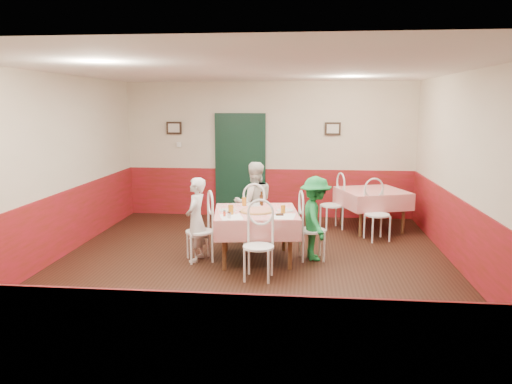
# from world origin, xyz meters

# --- Properties ---
(floor) EXTENTS (7.00, 7.00, 0.00)m
(floor) POSITION_xyz_m (0.00, 0.00, 0.00)
(floor) COLOR black
(floor) RESTS_ON ground
(ceiling) EXTENTS (7.00, 7.00, 0.00)m
(ceiling) POSITION_xyz_m (0.00, 0.00, 2.80)
(ceiling) COLOR white
(ceiling) RESTS_ON back_wall
(back_wall) EXTENTS (6.00, 0.10, 2.80)m
(back_wall) POSITION_xyz_m (0.00, 3.50, 1.40)
(back_wall) COLOR beige
(back_wall) RESTS_ON ground
(front_wall) EXTENTS (6.00, 0.10, 2.80)m
(front_wall) POSITION_xyz_m (0.00, -3.50, 1.40)
(front_wall) COLOR beige
(front_wall) RESTS_ON ground
(left_wall) EXTENTS (0.10, 7.00, 2.80)m
(left_wall) POSITION_xyz_m (-3.00, 0.00, 1.40)
(left_wall) COLOR beige
(left_wall) RESTS_ON ground
(right_wall) EXTENTS (0.10, 7.00, 2.80)m
(right_wall) POSITION_xyz_m (3.00, 0.00, 1.40)
(right_wall) COLOR beige
(right_wall) RESTS_ON ground
(wainscot_back) EXTENTS (6.00, 0.03, 1.00)m
(wainscot_back) POSITION_xyz_m (0.00, 3.48, 0.50)
(wainscot_back) COLOR maroon
(wainscot_back) RESTS_ON ground
(wainscot_front) EXTENTS (6.00, 0.03, 1.00)m
(wainscot_front) POSITION_xyz_m (0.00, -3.48, 0.50)
(wainscot_front) COLOR maroon
(wainscot_front) RESTS_ON ground
(wainscot_left) EXTENTS (0.03, 7.00, 1.00)m
(wainscot_left) POSITION_xyz_m (-2.98, 0.00, 0.50)
(wainscot_left) COLOR maroon
(wainscot_left) RESTS_ON ground
(wainscot_right) EXTENTS (0.03, 7.00, 1.00)m
(wainscot_right) POSITION_xyz_m (2.98, 0.00, 0.50)
(wainscot_right) COLOR maroon
(wainscot_right) RESTS_ON ground
(door) EXTENTS (0.96, 0.06, 2.10)m
(door) POSITION_xyz_m (-0.60, 3.45, 1.05)
(door) COLOR black
(door) RESTS_ON ground
(picture_left) EXTENTS (0.32, 0.03, 0.26)m
(picture_left) POSITION_xyz_m (-2.00, 3.45, 1.85)
(picture_left) COLOR black
(picture_left) RESTS_ON back_wall
(picture_right) EXTENTS (0.32, 0.03, 0.26)m
(picture_right) POSITION_xyz_m (1.30, 3.45, 1.85)
(picture_right) COLOR black
(picture_right) RESTS_ON back_wall
(thermostat) EXTENTS (0.10, 0.03, 0.10)m
(thermostat) POSITION_xyz_m (-1.90, 3.45, 1.50)
(thermostat) COLOR white
(thermostat) RESTS_ON back_wall
(main_table) EXTENTS (1.38, 1.38, 0.77)m
(main_table) POSITION_xyz_m (0.04, 0.43, 0.38)
(main_table) COLOR red
(main_table) RESTS_ON ground
(second_table) EXTENTS (1.43, 1.43, 0.77)m
(second_table) POSITION_xyz_m (2.02, 2.51, 0.38)
(second_table) COLOR red
(second_table) RESTS_ON ground
(chair_left) EXTENTS (0.55, 0.55, 0.90)m
(chair_left) POSITION_xyz_m (-0.80, 0.31, 0.45)
(chair_left) COLOR white
(chair_left) RESTS_ON ground
(chair_right) EXTENTS (0.49, 0.49, 0.90)m
(chair_right) POSITION_xyz_m (0.88, 0.55, 0.45)
(chair_right) COLOR white
(chair_right) RESTS_ON ground
(chair_far) EXTENTS (0.46, 0.46, 0.90)m
(chair_far) POSITION_xyz_m (-0.08, 1.27, 0.45)
(chair_far) COLOR white
(chair_far) RESTS_ON ground
(chair_near) EXTENTS (0.45, 0.45, 0.90)m
(chair_near) POSITION_xyz_m (0.16, -0.41, 0.45)
(chair_near) COLOR white
(chair_near) RESTS_ON ground
(chair_second_a) EXTENTS (0.53, 0.53, 0.90)m
(chair_second_a) POSITION_xyz_m (1.27, 2.51, 0.45)
(chair_second_a) COLOR white
(chair_second_a) RESTS_ON ground
(chair_second_b) EXTENTS (0.53, 0.53, 0.90)m
(chair_second_b) POSITION_xyz_m (2.02, 1.76, 0.45)
(chair_second_b) COLOR white
(chair_second_b) RESTS_ON ground
(pizza) EXTENTS (0.55, 0.55, 0.03)m
(pizza) POSITION_xyz_m (0.06, 0.37, 0.78)
(pizza) COLOR #B74723
(pizza) RESTS_ON main_table
(plate_left) EXTENTS (0.28, 0.28, 0.01)m
(plate_left) POSITION_xyz_m (-0.39, 0.40, 0.77)
(plate_left) COLOR white
(plate_left) RESTS_ON main_table
(plate_right) EXTENTS (0.28, 0.28, 0.01)m
(plate_right) POSITION_xyz_m (0.47, 0.49, 0.77)
(plate_right) COLOR white
(plate_right) RESTS_ON main_table
(plate_far) EXTENTS (0.28, 0.28, 0.01)m
(plate_far) POSITION_xyz_m (-0.05, 0.86, 0.77)
(plate_far) COLOR white
(plate_far) RESTS_ON main_table
(glass_a) EXTENTS (0.09, 0.09, 0.14)m
(glass_a) POSITION_xyz_m (-0.30, 0.15, 0.83)
(glass_a) COLOR #BF7219
(glass_a) RESTS_ON main_table
(glass_b) EXTENTS (0.08, 0.08, 0.12)m
(glass_b) POSITION_xyz_m (0.45, 0.29, 0.82)
(glass_b) COLOR #BF7219
(glass_b) RESTS_ON main_table
(glass_c) EXTENTS (0.08, 0.08, 0.13)m
(glass_c) POSITION_xyz_m (-0.19, 0.81, 0.83)
(glass_c) COLOR #BF7219
(glass_c) RESTS_ON main_table
(beer_bottle) EXTENTS (0.06, 0.06, 0.20)m
(beer_bottle) POSITION_xyz_m (0.08, 0.86, 0.86)
(beer_bottle) COLOR #381C0A
(beer_bottle) RESTS_ON main_table
(shaker_a) EXTENTS (0.04, 0.04, 0.09)m
(shaker_a) POSITION_xyz_m (-0.30, -0.07, 0.81)
(shaker_a) COLOR silver
(shaker_a) RESTS_ON main_table
(shaker_b) EXTENTS (0.04, 0.04, 0.09)m
(shaker_b) POSITION_xyz_m (-0.28, -0.11, 0.81)
(shaker_b) COLOR silver
(shaker_b) RESTS_ON main_table
(shaker_c) EXTENTS (0.04, 0.04, 0.09)m
(shaker_c) POSITION_xyz_m (-0.37, 0.02, 0.81)
(shaker_c) COLOR #B23319
(shaker_c) RESTS_ON main_table
(menu_left) EXTENTS (0.40, 0.47, 0.00)m
(menu_left) POSITION_xyz_m (-0.27, -0.02, 0.76)
(menu_left) COLOR white
(menu_left) RESTS_ON main_table
(menu_right) EXTENTS (0.33, 0.42, 0.00)m
(menu_right) POSITION_xyz_m (0.48, 0.11, 0.76)
(menu_right) COLOR white
(menu_right) RESTS_ON main_table
(wallet) EXTENTS (0.12, 0.10, 0.02)m
(wallet) POSITION_xyz_m (0.40, 0.17, 0.77)
(wallet) COLOR black
(wallet) RESTS_ON main_table
(diner_left) EXTENTS (0.35, 0.49, 1.27)m
(diner_left) POSITION_xyz_m (-0.85, 0.30, 0.64)
(diner_left) COLOR gray
(diner_left) RESTS_ON ground
(diner_far) EXTENTS (0.81, 0.72, 1.40)m
(diner_far) POSITION_xyz_m (-0.09, 1.32, 0.70)
(diner_far) COLOR gray
(diner_far) RESTS_ON ground
(diner_right) EXTENTS (0.60, 0.89, 1.28)m
(diner_right) POSITION_xyz_m (0.93, 0.55, 0.64)
(diner_right) COLOR gray
(diner_right) RESTS_ON ground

